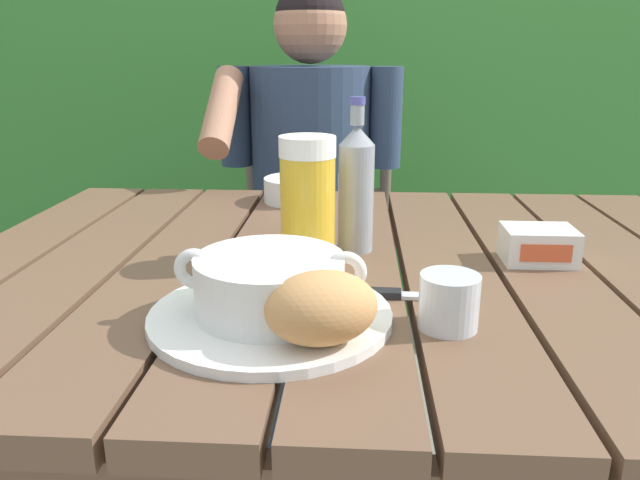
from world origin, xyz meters
The scene contains 13 objects.
dining_table centered at (0.00, 0.00, 0.68)m, with size 1.25×0.94×0.77m.
hedge_backdrop centered at (0.13, 1.84, 1.12)m, with size 3.68×0.98×2.23m.
chair_near_diner centered at (-0.13, 0.91, 0.48)m, with size 0.48×0.47×0.94m.
person_eating centered at (-0.13, 0.71, 0.73)m, with size 0.48×0.47×1.25m.
serving_plate centered at (-0.10, -0.23, 0.78)m, with size 0.29×0.29×0.01m.
soup_bowl centered at (-0.10, -0.23, 0.82)m, with size 0.23×0.18×0.08m.
bread_roll centered at (-0.03, -0.31, 0.82)m, with size 0.14×0.13×0.08m.
beer_glass centered at (-0.07, -0.02, 0.87)m, with size 0.08×0.08×0.19m.
beer_bottle centered at (0.00, 0.04, 0.88)m, with size 0.06×0.06×0.24m.
water_glass_small centered at (0.11, -0.24, 0.80)m, with size 0.07×0.07×0.06m.
butter_tub centered at (0.28, 0.01, 0.80)m, with size 0.11×0.08×0.05m.
table_knife centered at (0.06, -0.15, 0.78)m, with size 0.17×0.03×0.01m.
diner_bowl centered at (-0.13, 0.37, 0.80)m, with size 0.14×0.14×0.05m.
Camera 1 is at (-0.00, -0.88, 1.08)m, focal length 33.77 mm.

